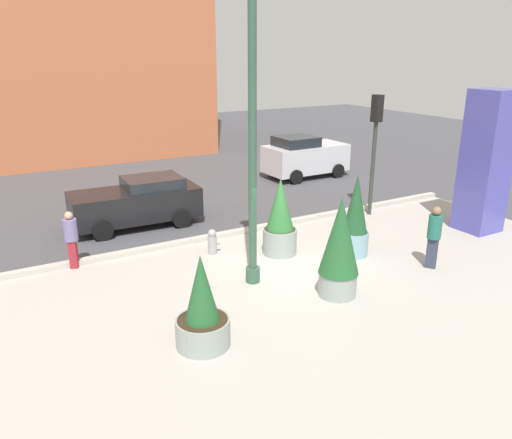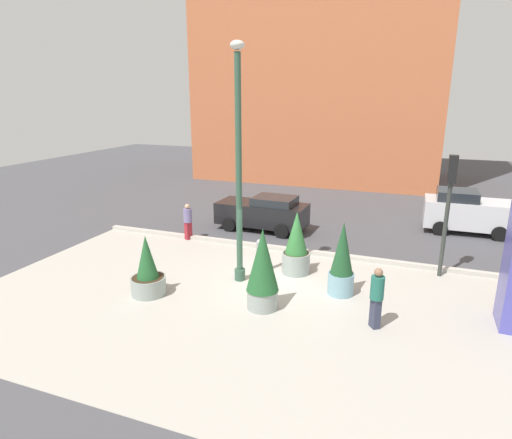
{
  "view_description": "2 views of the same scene",
  "coord_description": "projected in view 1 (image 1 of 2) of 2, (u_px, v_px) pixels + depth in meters",
  "views": [
    {
      "loc": [
        -6.83,
        -10.24,
        5.58
      ],
      "look_at": [
        -0.75,
        0.46,
        1.42
      ],
      "focal_mm": 35.01,
      "sensor_mm": 36.0,
      "label": 1
    },
    {
      "loc": [
        4.15,
        -12.74,
        6.09
      ],
      "look_at": [
        -1.11,
        1.16,
        1.8
      ],
      "focal_mm": 30.47,
      "sensor_mm": 36.0,
      "label": 2
    }
  ],
  "objects": [
    {
      "name": "pedestrian_by_curb",
      "position": [
        71.0,
        237.0,
        13.3
      ],
      "size": [
        0.46,
        0.46,
        1.59
      ],
      "color": "maroon",
      "rests_on": "ground_plane"
    },
    {
      "name": "traffic_light_far_side",
      "position": [
        375.0,
        135.0,
        17.08
      ],
      "size": [
        0.28,
        0.42,
        4.21
      ],
      "color": "#333833",
      "rests_on": "ground_plane"
    },
    {
      "name": "potted_plant_curbside",
      "position": [
        340.0,
        247.0,
        11.63
      ],
      "size": [
        0.96,
        0.96,
        2.47
      ],
      "color": "gray",
      "rests_on": "ground_plane"
    },
    {
      "name": "lamp_post",
      "position": [
        252.0,
        136.0,
        11.53
      ],
      "size": [
        0.44,
        0.44,
        7.63
      ],
      "color": "#335642",
      "rests_on": "ground_plane"
    },
    {
      "name": "potted_plant_near_left",
      "position": [
        202.0,
        311.0,
        9.74
      ],
      "size": [
        1.09,
        1.09,
        1.95
      ],
      "color": "gray",
      "rests_on": "ground_plane"
    },
    {
      "name": "car_far_lane",
      "position": [
        138.0,
        202.0,
        16.58
      ],
      "size": [
        4.21,
        2.05,
        1.61
      ],
      "color": "black",
      "rests_on": "ground_plane"
    },
    {
      "name": "fire_hydrant",
      "position": [
        212.0,
        242.0,
        14.37
      ],
      "size": [
        0.36,
        0.26,
        0.75
      ],
      "color": "#99999E",
      "rests_on": "ground_plane"
    },
    {
      "name": "potted_plant_near_right",
      "position": [
        355.0,
        219.0,
        14.06
      ],
      "size": [
        0.82,
        0.82,
        2.38
      ],
      "color": "#7AA8B7",
      "rests_on": "ground_plane"
    },
    {
      "name": "ground_plane",
      "position": [
        223.0,
        227.0,
        16.71
      ],
      "size": [
        60.0,
        60.0,
        0.0
      ],
      "primitive_type": "plane",
      "color": "#47474C"
    },
    {
      "name": "curb_strip",
      "position": [
        235.0,
        232.0,
        15.96
      ],
      "size": [
        18.0,
        0.24,
        0.16
      ],
      "primitive_type": "cube",
      "color": "#B7B2A8",
      "rests_on": "ground_plane"
    },
    {
      "name": "car_passing_lane",
      "position": [
        304.0,
        156.0,
        23.09
      ],
      "size": [
        3.85,
        2.12,
        1.92
      ],
      "color": "silver",
      "rests_on": "ground_plane"
    },
    {
      "name": "potted_plant_by_pillar",
      "position": [
        280.0,
        221.0,
        14.2
      ],
      "size": [
        0.98,
        0.98,
        2.24
      ],
      "color": "gray",
      "rests_on": "ground_plane"
    },
    {
      "name": "plaza_pavement",
      "position": [
        335.0,
        300.0,
        11.77
      ],
      "size": [
        18.0,
        10.0,
        0.02
      ],
      "primitive_type": "cube",
      "color": "#ADA89E",
      "rests_on": "ground_plane"
    },
    {
      "name": "art_pillar_blue",
      "position": [
        486.0,
        162.0,
        15.74
      ],
      "size": [
        1.17,
        1.17,
        4.5
      ],
      "primitive_type": "cube",
      "color": "#4C4CAD",
      "rests_on": "ground_plane"
    },
    {
      "name": "pedestrian_on_sidewalk",
      "position": [
        434.0,
        234.0,
        13.25
      ],
      "size": [
        0.5,
        0.5,
        1.73
      ],
      "color": "#33384C",
      "rests_on": "ground_plane"
    }
  ]
}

